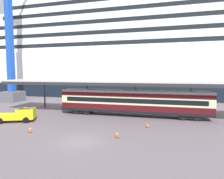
{
  "coord_description": "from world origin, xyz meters",
  "views": [
    {
      "loc": [
        7.65,
        -16.94,
        6.76
      ],
      "look_at": [
        1.05,
        8.86,
        4.5
      ],
      "focal_mm": 30.16,
      "sensor_mm": 36.0,
      "label": 1
    }
  ],
  "objects_px": {
    "train_carriage": "(133,102)",
    "dockside_crane": "(11,17)",
    "traffic_cone_mid": "(117,134)",
    "cruise_ship": "(186,46)",
    "service_truck": "(19,115)",
    "traffic_cone_far": "(30,129)",
    "traffic_cone_near": "(148,125)"
  },
  "relations": [
    {
      "from": "cruise_ship",
      "to": "dockside_crane",
      "type": "bearing_deg",
      "value": -151.16
    },
    {
      "from": "service_truck",
      "to": "train_carriage",
      "type": "bearing_deg",
      "value": 26.69
    },
    {
      "from": "train_carriage",
      "to": "traffic_cone_far",
      "type": "relative_size",
      "value": 29.78
    },
    {
      "from": "service_truck",
      "to": "traffic_cone_mid",
      "type": "height_order",
      "value": "service_truck"
    },
    {
      "from": "traffic_cone_mid",
      "to": "traffic_cone_far",
      "type": "distance_m",
      "value": 10.13
    },
    {
      "from": "dockside_crane",
      "to": "traffic_cone_far",
      "type": "bearing_deg",
      "value": -45.04
    },
    {
      "from": "service_truck",
      "to": "traffic_cone_far",
      "type": "relative_size",
      "value": 7.08
    },
    {
      "from": "cruise_ship",
      "to": "traffic_cone_far",
      "type": "xyz_separation_m",
      "value": [
        -21.68,
        -43.02,
        -14.78
      ]
    },
    {
      "from": "cruise_ship",
      "to": "train_carriage",
      "type": "relative_size",
      "value": 6.14
    },
    {
      "from": "dockside_crane",
      "to": "traffic_cone_mid",
      "type": "bearing_deg",
      "value": -32.56
    },
    {
      "from": "traffic_cone_near",
      "to": "traffic_cone_mid",
      "type": "height_order",
      "value": "traffic_cone_mid"
    },
    {
      "from": "traffic_cone_near",
      "to": "cruise_ship",
      "type": "bearing_deg",
      "value": 76.98
    },
    {
      "from": "traffic_cone_mid",
      "to": "traffic_cone_far",
      "type": "relative_size",
      "value": 0.98
    },
    {
      "from": "traffic_cone_far",
      "to": "dockside_crane",
      "type": "distance_m",
      "value": 34.52
    },
    {
      "from": "cruise_ship",
      "to": "traffic_cone_near",
      "type": "distance_m",
      "value": 41.4
    },
    {
      "from": "cruise_ship",
      "to": "traffic_cone_mid",
      "type": "xyz_separation_m",
      "value": [
        -11.59,
        -42.2,
        -14.79
      ]
    },
    {
      "from": "traffic_cone_mid",
      "to": "cruise_ship",
      "type": "bearing_deg",
      "value": 74.65
    },
    {
      "from": "traffic_cone_far",
      "to": "train_carriage",
      "type": "bearing_deg",
      "value": 48.29
    },
    {
      "from": "train_carriage",
      "to": "service_truck",
      "type": "relative_size",
      "value": 4.2
    },
    {
      "from": "traffic_cone_near",
      "to": "traffic_cone_mid",
      "type": "xyz_separation_m",
      "value": [
        -2.88,
        -4.56,
        0.08
      ]
    },
    {
      "from": "train_carriage",
      "to": "dockside_crane",
      "type": "bearing_deg",
      "value": 164.16
    },
    {
      "from": "train_carriage",
      "to": "service_truck",
      "type": "distance_m",
      "value": 16.84
    },
    {
      "from": "cruise_ship",
      "to": "service_truck",
      "type": "relative_size",
      "value": 25.81
    },
    {
      "from": "traffic_cone_mid",
      "to": "dockside_crane",
      "type": "bearing_deg",
      "value": 147.44
    },
    {
      "from": "traffic_cone_near",
      "to": "dockside_crane",
      "type": "bearing_deg",
      "value": 156.02
    },
    {
      "from": "train_carriage",
      "to": "traffic_cone_near",
      "type": "relative_size",
      "value": 38.84
    },
    {
      "from": "traffic_cone_near",
      "to": "traffic_cone_mid",
      "type": "bearing_deg",
      "value": -122.33
    },
    {
      "from": "train_carriage",
      "to": "traffic_cone_mid",
      "type": "xyz_separation_m",
      "value": [
        -0.13,
        -10.65,
        -1.93
      ]
    },
    {
      "from": "train_carriage",
      "to": "dockside_crane",
      "type": "relative_size",
      "value": 0.36
    },
    {
      "from": "service_truck",
      "to": "traffic_cone_mid",
      "type": "relative_size",
      "value": 7.27
    },
    {
      "from": "traffic_cone_far",
      "to": "dockside_crane",
      "type": "bearing_deg",
      "value": 134.96
    },
    {
      "from": "traffic_cone_far",
      "to": "traffic_cone_near",
      "type": "bearing_deg",
      "value": 22.5
    }
  ]
}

